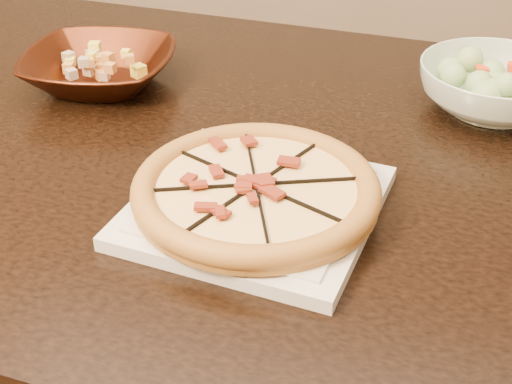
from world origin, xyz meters
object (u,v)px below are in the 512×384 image
(dining_table, at_px, (202,190))
(pizza, at_px, (256,189))
(plate, at_px, (256,205))
(salad_bowl, at_px, (495,88))
(bronze_bowl, at_px, (100,69))

(dining_table, height_order, pizza, pizza)
(plate, distance_m, pizza, 0.02)
(plate, distance_m, salad_bowl, 0.46)
(dining_table, height_order, plate, plate)
(bronze_bowl, bearing_deg, plate, -43.05)
(plate, relative_size, salad_bowl, 1.39)
(salad_bowl, bearing_deg, bronze_bowl, -175.88)
(bronze_bowl, bearing_deg, dining_table, -32.56)
(dining_table, relative_size, salad_bowl, 6.85)
(pizza, xyz_separation_m, salad_bowl, (0.29, 0.35, 0.00))
(plate, relative_size, pizza, 1.08)
(bronze_bowl, relative_size, salad_bowl, 1.03)
(bronze_bowl, distance_m, salad_bowl, 0.62)
(plate, height_order, bronze_bowl, bronze_bowl)
(plate, xyz_separation_m, bronze_bowl, (-0.33, 0.30, 0.02))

